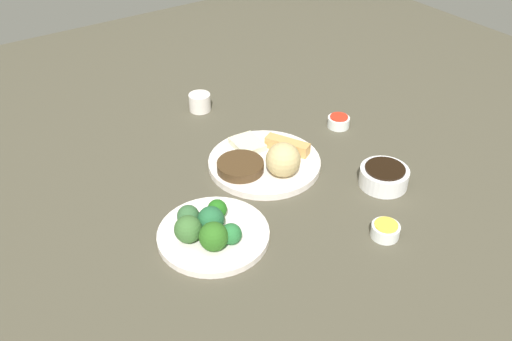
{
  "coord_description": "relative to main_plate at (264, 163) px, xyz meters",
  "views": [
    {
      "loc": [
        0.79,
        -0.63,
        0.74
      ],
      "look_at": [
        0.01,
        -0.1,
        0.06
      ],
      "focal_mm": 38.33,
      "sensor_mm": 36.0,
      "label": 1
    }
  ],
  "objects": [
    {
      "name": "broccoli_floret_6",
      "position": [
        0.18,
        -0.2,
        0.03
      ],
      "size": [
        0.04,
        0.04,
        0.04
      ],
      "primitive_type": "sphere",
      "color": "#276E34",
      "rests_on": "broccoli_plate"
    },
    {
      "name": "broccoli_floret_2",
      "position": [
        0.18,
        -0.24,
        0.03
      ],
      "size": [
        0.06,
        0.06,
        0.06
      ],
      "primitive_type": "sphere",
      "color": "#2C651D",
      "rests_on": "broccoli_plate"
    },
    {
      "name": "sauce_ramekin_sweet_and_sour_liquid",
      "position": [
        -0.03,
        0.25,
        0.02
      ],
      "size": [
        0.05,
        0.05,
        0.0
      ],
      "primitive_type": "cylinder",
      "color": "red",
      "rests_on": "sauce_ramekin_sweet_and_sour"
    },
    {
      "name": "sauce_ramekin_hot_mustard",
      "position": [
        0.32,
        0.06,
        0.01
      ],
      "size": [
        0.06,
        0.06,
        0.03
      ],
      "primitive_type": "cylinder",
      "color": "white",
      "rests_on": "tabletop"
    },
    {
      "name": "broccoli_floret_0",
      "position": [
        0.13,
        -0.22,
        0.03
      ],
      "size": [
        0.05,
        0.05,
        0.05
      ],
      "primitive_type": "sphere",
      "color": "#236136",
      "rests_on": "broccoli_plate"
    },
    {
      "name": "crab_rangoon_wonton",
      "position": [
        -0.07,
        -0.0,
        0.02
      ],
      "size": [
        0.08,
        0.07,
        0.02
      ],
      "primitive_type": "cube",
      "rotation": [
        0.0,
        0.0,
        -0.06
      ],
      "color": "beige",
      "rests_on": "main_plate"
    },
    {
      "name": "sauce_ramekin_hot_mustard_liquid",
      "position": [
        0.32,
        0.06,
        0.02
      ],
      "size": [
        0.05,
        0.05,
        0.0
      ],
      "primitive_type": "cylinder",
      "color": "gold",
      "rests_on": "sauce_ramekin_hot_mustard"
    },
    {
      "name": "rice_scoop",
      "position": [
        0.07,
        0.0,
        0.05
      ],
      "size": [
        0.08,
        0.08,
        0.08
      ],
      "primitive_type": "sphere",
      "color": "tan",
      "rests_on": "main_plate"
    },
    {
      "name": "soy_sauce_bowl_liquid",
      "position": [
        0.2,
        0.17,
        0.03
      ],
      "size": [
        0.09,
        0.09,
        0.0
      ],
      "primitive_type": "cylinder",
      "color": "black",
      "rests_on": "soy_sauce_bowl"
    },
    {
      "name": "sauce_ramekin_sweet_and_sour",
      "position": [
        -0.03,
        0.25,
        0.01
      ],
      "size": [
        0.06,
        0.06,
        0.03
      ],
      "primitive_type": "cylinder",
      "color": "white",
      "rests_on": "tabletop"
    },
    {
      "name": "main_plate",
      "position": [
        0.0,
        0.0,
        0.0
      ],
      "size": [
        0.26,
        0.26,
        0.02
      ],
      "primitive_type": "cylinder",
      "color": "white",
      "rests_on": "tabletop"
    },
    {
      "name": "teacup",
      "position": [
        -0.31,
        0.01,
        0.01
      ],
      "size": [
        0.06,
        0.06,
        0.05
      ],
      "primitive_type": "cylinder",
      "color": "white",
      "rests_on": "tabletop"
    },
    {
      "name": "broccoli_plate",
      "position": [
        0.14,
        -0.22,
        -0.0
      ],
      "size": [
        0.22,
        0.22,
        0.01
      ],
      "primitive_type": "cylinder",
      "color": "white",
      "rests_on": "tabletop"
    },
    {
      "name": "stir_fry_heap",
      "position": [
        0.0,
        -0.07,
        0.02
      ],
      "size": [
        0.1,
        0.1,
        0.02
      ],
      "primitive_type": "cylinder",
      "color": "#442F1A",
      "rests_on": "main_plate"
    },
    {
      "name": "broccoli_floret_1",
      "position": [
        0.13,
        -0.27,
        0.03
      ],
      "size": [
        0.05,
        0.05,
        0.05
      ],
      "primitive_type": "sphere",
      "color": "#3A672F",
      "rests_on": "broccoli_plate"
    },
    {
      "name": "spring_roll",
      "position": [
        -0.0,
        0.07,
        0.02
      ],
      "size": [
        0.11,
        0.07,
        0.03
      ],
      "primitive_type": "cube",
      "rotation": [
        0.0,
        0.0,
        0.48
      ],
      "color": "tan",
      "rests_on": "main_plate"
    },
    {
      "name": "broccoli_floret_4",
      "position": [
        0.11,
        -0.19,
        0.03
      ],
      "size": [
        0.04,
        0.04,
        0.04
      ],
      "primitive_type": "sphere",
      "color": "#216819",
      "rests_on": "broccoli_plate"
    },
    {
      "name": "broccoli_floret_5",
      "position": [
        0.09,
        -0.25,
        0.03
      ],
      "size": [
        0.04,
        0.04,
        0.04
      ],
      "primitive_type": "sphere",
      "color": "#335F34",
      "rests_on": "broccoli_plate"
    },
    {
      "name": "soy_sauce_bowl",
      "position": [
        0.2,
        0.17,
        0.01
      ],
      "size": [
        0.11,
        0.11,
        0.04
      ],
      "primitive_type": "cylinder",
      "color": "white",
      "rests_on": "tabletop"
    },
    {
      "name": "tabletop",
      "position": [
        0.04,
        0.04,
        -0.02
      ],
      "size": [
        2.2,
        2.2,
        0.02
      ],
      "primitive_type": "cube",
      "color": "#494536",
      "rests_on": "ground"
    }
  ]
}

